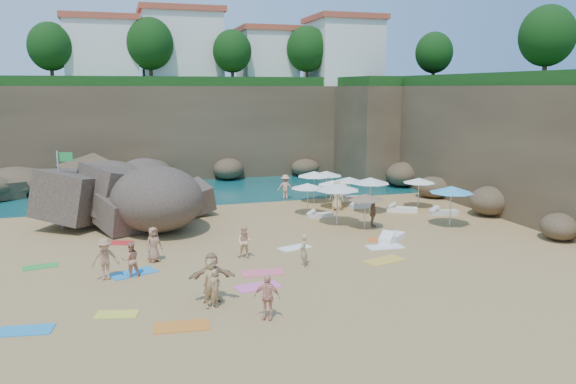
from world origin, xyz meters
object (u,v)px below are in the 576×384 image
object	(u,v)px
person_stand_4	(337,196)
lounger_0	(352,199)
person_stand_1	(131,259)
person_stand_5	(83,200)
rock_outcrop	(148,219)
person_stand_3	(373,213)
parasol_1	(326,173)
person_stand_2	(285,187)
parasol_0	(333,183)
person_stand_6	(304,251)
person_stand_0	(215,288)
flag_pole	(62,179)
parasol_2	(314,174)

from	to	relation	value
person_stand_4	lounger_0	bearing A→B (deg)	85.57
person_stand_1	person_stand_5	bearing A→B (deg)	-89.76
rock_outcrop	person_stand_3	size ratio (longest dim) A/B	5.67
parasol_1	person_stand_2	xyz separation A→B (m)	(-2.63, 1.28, -1.05)
person_stand_2	lounger_0	bearing A→B (deg)	173.83
parasol_0	person_stand_6	size ratio (longest dim) A/B	1.35
person_stand_2	parasol_0	bearing A→B (deg)	135.90
person_stand_5	person_stand_4	bearing A→B (deg)	-40.71
person_stand_5	person_stand_1	bearing A→B (deg)	-104.42
person_stand_2	person_stand_3	size ratio (longest dim) A/B	1.12
parasol_0	person_stand_2	bearing A→B (deg)	118.56
parasol_1	lounger_0	size ratio (longest dim) A/B	1.16
rock_outcrop	person_stand_1	xyz separation A→B (m)	(-1.28, -10.55, 0.75)
person_stand_1	person_stand_2	size ratio (longest dim) A/B	0.85
person_stand_0	person_stand_1	distance (m)	5.26
rock_outcrop	flag_pole	distance (m)	5.50
person_stand_4	person_stand_6	size ratio (longest dim) A/B	1.31
parasol_0	person_stand_4	size ratio (longest dim) A/B	1.03
person_stand_1	person_stand_6	distance (m)	7.45
lounger_0	person_stand_3	bearing A→B (deg)	-100.59
rock_outcrop	person_stand_5	bearing A→B (deg)	137.05
parasol_0	lounger_0	xyz separation A→B (m)	(2.25, 1.96, -1.57)
flag_pole	person_stand_4	size ratio (longest dim) A/B	2.31
rock_outcrop	person_stand_3	xyz separation A→B (m)	(12.25, -5.71, 0.79)
person_stand_3	person_stand_5	xyz separation A→B (m)	(-16.12, 9.31, -0.07)
parasol_2	person_stand_0	distance (m)	19.38
person_stand_0	person_stand_6	bearing A→B (deg)	-10.88
parasol_0	parasol_1	world-z (taller)	parasol_1
rock_outcrop	person_stand_6	size ratio (longest dim) A/B	6.11
parasol_0	person_stand_2	xyz separation A→B (m)	(-2.10, 3.85, -0.84)
person_stand_3	person_stand_6	xyz separation A→B (m)	(-6.13, -5.68, -0.06)
person_stand_2	person_stand_0	bearing A→B (deg)	83.30
parasol_0	person_stand_3	xyz separation A→B (m)	(0.35, -5.41, -0.93)
person_stand_5	person_stand_6	world-z (taller)	person_stand_6
rock_outcrop	person_stand_6	world-z (taller)	rock_outcrop
parasol_0	lounger_0	world-z (taller)	parasol_0
flag_pole	person_stand_4	xyz separation A→B (m)	(16.57, 0.01, -1.88)
parasol_1	person_stand_3	bearing A→B (deg)	-91.32
parasol_0	person_stand_6	bearing A→B (deg)	-117.51
person_stand_2	person_stand_4	size ratio (longest dim) A/B	0.92
person_stand_4	person_stand_3	bearing A→B (deg)	-50.35
lounger_0	person_stand_1	size ratio (longest dim) A/B	1.27
person_stand_3	person_stand_6	distance (m)	8.36
person_stand_0	person_stand_1	xyz separation A→B (m)	(-2.81, 4.44, 0.02)
parasol_2	person_stand_2	bearing A→B (deg)	129.08
person_stand_0	rock_outcrop	bearing A→B (deg)	46.83
person_stand_1	person_stand_6	xyz separation A→B (m)	(7.40, -0.84, -0.02)
person_stand_2	person_stand_6	bearing A→B (deg)	93.50
person_stand_4	parasol_2	bearing A→B (deg)	139.74
parasol_2	person_stand_0	world-z (taller)	parasol_2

